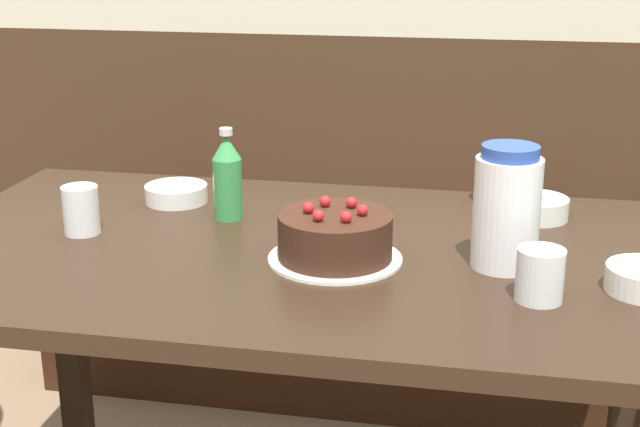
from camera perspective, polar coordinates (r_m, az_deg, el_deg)
The scene contains 10 objects.
bench_seat at distance 2.60m, azimuth 2.65°, elevation -7.02°, with size 1.83×0.38×0.42m.
dining_table at distance 1.67m, azimuth -1.41°, elevation -5.09°, with size 1.43×0.83×0.75m.
birthday_cake at distance 1.55m, azimuth 0.98°, elevation -1.56°, with size 0.24×0.24×0.10m.
water_pitcher at distance 1.54m, azimuth 11.86°, elevation 0.31°, with size 0.11×0.11×0.21m.
soju_bottle at distance 1.77m, azimuth -5.95°, elevation 2.36°, with size 0.06×0.06×0.19m.
bowl_soup_white at distance 1.84m, azimuth 13.65°, elevation 0.35°, with size 0.13×0.13×0.04m.
bowl_side_dish at distance 1.91m, azimuth -9.19°, elevation 1.27°, with size 0.13×0.13×0.04m.
glass_water_tall at distance 1.43m, azimuth 13.90°, elevation -3.84°, with size 0.08×0.08×0.09m.
glass_tumbler_short at distance 1.75m, azimuth -15.05°, elevation 0.22°, with size 0.07×0.07×0.09m.
glass_shot_small at distance 1.91m, azimuth 11.13°, elevation 2.12°, with size 0.08×0.08×0.10m.
Camera 1 is at (0.34, -1.50, 1.32)m, focal length 50.00 mm.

